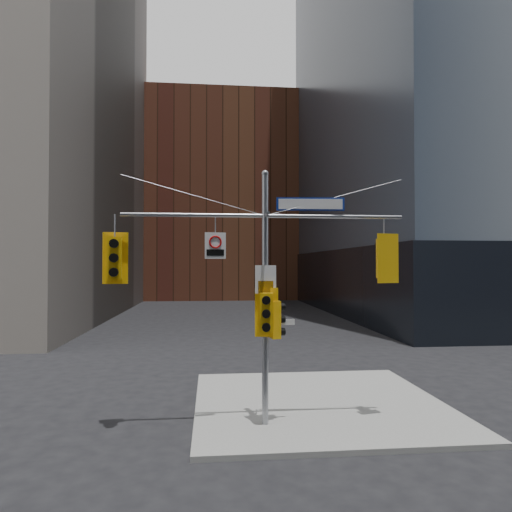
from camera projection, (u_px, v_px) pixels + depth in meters
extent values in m
plane|color=black|center=(275.00, 460.00, 10.78)|extent=(160.00, 160.00, 0.00)
cube|color=gray|center=(318.00, 403.00, 14.96)|extent=(8.00, 8.00, 0.15)
cube|color=black|center=(508.00, 281.00, 45.45)|extent=(36.40, 36.40, 6.00)
cube|color=brown|center=(221.00, 203.00, 68.75)|extent=(26.00, 20.00, 28.00)
cylinder|color=gray|center=(265.00, 301.00, 12.84)|extent=(0.18, 0.18, 7.20)
sphere|color=gray|center=(265.00, 174.00, 12.91)|extent=(0.20, 0.20, 0.20)
cylinder|color=gray|center=(194.00, 215.00, 12.69)|extent=(4.00, 0.11, 0.11)
cylinder|color=gray|center=(334.00, 217.00, 13.08)|extent=(4.00, 0.11, 0.11)
cylinder|color=gray|center=(267.00, 214.00, 12.54)|extent=(0.10, 0.70, 0.10)
cylinder|color=gray|center=(194.00, 195.00, 12.70)|extent=(4.00, 0.02, 1.12)
cylinder|color=gray|center=(334.00, 197.00, 13.09)|extent=(4.00, 0.02, 1.12)
cube|color=#F4B00C|center=(115.00, 258.00, 12.45)|extent=(0.40, 0.30, 1.16)
cube|color=#F4B00C|center=(115.00, 258.00, 12.64)|extent=(0.69, 0.12, 1.44)
cylinder|color=black|center=(114.00, 243.00, 12.24)|extent=(0.26, 0.20, 0.24)
cylinder|color=black|center=(114.00, 244.00, 12.33)|extent=(0.21, 0.04, 0.21)
cylinder|color=black|center=(114.00, 258.00, 12.23)|extent=(0.26, 0.20, 0.24)
cylinder|color=black|center=(114.00, 258.00, 12.32)|extent=(0.21, 0.04, 0.21)
cylinder|color=black|center=(114.00, 272.00, 12.22)|extent=(0.26, 0.20, 0.24)
cylinder|color=black|center=(114.00, 272.00, 12.31)|extent=(0.21, 0.04, 0.21)
cube|color=#F4B00C|center=(384.00, 258.00, 13.21)|extent=(0.42, 0.33, 1.14)
cube|color=#F4B00C|center=(388.00, 258.00, 13.02)|extent=(0.67, 0.18, 1.42)
cylinder|color=black|center=(380.00, 246.00, 13.42)|extent=(0.27, 0.22, 0.24)
cylinder|color=black|center=(381.00, 245.00, 13.34)|extent=(0.21, 0.06, 0.21)
cylinder|color=black|center=(380.00, 258.00, 13.41)|extent=(0.27, 0.22, 0.24)
cylinder|color=black|center=(381.00, 258.00, 13.33)|extent=(0.21, 0.06, 0.21)
cylinder|color=black|center=(380.00, 271.00, 13.41)|extent=(0.27, 0.22, 0.24)
cylinder|color=black|center=(382.00, 271.00, 13.32)|extent=(0.21, 0.06, 0.21)
cube|color=#F4B00C|center=(275.00, 320.00, 12.85)|extent=(0.31, 0.39, 1.06)
cylinder|color=black|center=(282.00, 307.00, 12.92)|extent=(0.21, 0.25, 0.22)
cylinder|color=black|center=(279.00, 307.00, 12.90)|extent=(0.06, 0.19, 0.19)
cylinder|color=black|center=(282.00, 319.00, 12.92)|extent=(0.21, 0.25, 0.22)
cylinder|color=black|center=(279.00, 319.00, 12.89)|extent=(0.06, 0.19, 0.19)
cylinder|color=black|center=(282.00, 332.00, 12.91)|extent=(0.21, 0.25, 0.22)
cylinder|color=#0CE559|center=(279.00, 332.00, 12.88)|extent=(0.06, 0.19, 0.19)
cube|color=#F4B00C|center=(266.00, 313.00, 12.55)|extent=(0.39, 0.30, 1.10)
cube|color=#F4B00C|center=(267.00, 312.00, 12.74)|extent=(0.65, 0.13, 1.37)
cylinder|color=black|center=(266.00, 300.00, 12.35)|extent=(0.25, 0.20, 0.23)
cylinder|color=black|center=(266.00, 300.00, 12.43)|extent=(0.20, 0.05, 0.20)
cylinder|color=black|center=(266.00, 314.00, 12.34)|extent=(0.25, 0.20, 0.23)
cylinder|color=black|center=(266.00, 313.00, 12.43)|extent=(0.20, 0.05, 0.20)
cylinder|color=black|center=(266.00, 327.00, 12.33)|extent=(0.25, 0.20, 0.23)
cylinder|color=black|center=(266.00, 327.00, 12.42)|extent=(0.20, 0.05, 0.20)
cube|color=navy|center=(310.00, 204.00, 13.02)|extent=(1.95, 0.18, 0.38)
cube|color=silver|center=(311.00, 204.00, 13.00)|extent=(1.83, 0.14, 0.29)
cube|color=silver|center=(215.00, 246.00, 12.71)|extent=(0.59, 0.11, 0.73)
torus|color=#B20A0A|center=(215.00, 242.00, 12.69)|extent=(0.37, 0.10, 0.36)
cube|color=black|center=(215.00, 253.00, 12.68)|extent=(0.49, 0.07, 0.18)
cube|color=silver|center=(266.00, 279.00, 12.73)|extent=(0.60, 0.11, 0.78)
cube|color=#D88C00|center=(266.00, 287.00, 12.70)|extent=(0.43, 0.07, 0.35)
cube|color=silver|center=(281.00, 322.00, 12.87)|extent=(0.79, 0.08, 0.16)
cube|color=#145926|center=(263.00, 325.00, 13.27)|extent=(0.12, 0.72, 0.14)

